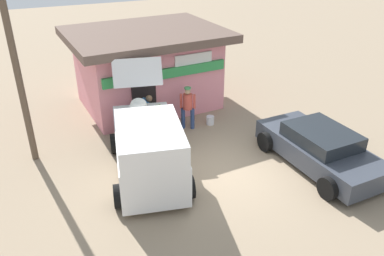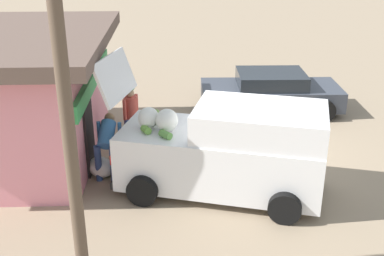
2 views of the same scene
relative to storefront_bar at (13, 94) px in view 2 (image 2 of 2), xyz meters
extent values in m
plane|color=gray|center=(0.71, -5.69, -1.59)|extent=(60.00, 60.00, 0.00)
cube|color=pink|center=(0.00, 0.01, -0.22)|extent=(5.24, 4.10, 2.74)
cube|color=green|center=(0.15, -1.91, 0.33)|extent=(4.71, 0.49, 0.36)
cube|color=black|center=(-0.74, -1.95, -0.59)|extent=(0.90, 0.13, 2.00)
cube|color=white|center=(1.24, -1.80, 0.61)|extent=(1.50, 0.18, 0.60)
cube|color=brown|center=(0.00, 0.01, 1.31)|extent=(6.23, 5.10, 0.31)
cube|color=white|center=(-1.56, -4.92, -0.83)|extent=(2.55, 4.46, 1.17)
cube|color=white|center=(-1.71, -5.71, 0.06)|extent=(2.17, 2.88, 0.61)
cube|color=black|center=(-1.95, -6.93, 0.03)|extent=(1.50, 0.37, 0.46)
cube|color=white|center=(-1.13, -2.71, 0.80)|extent=(1.64, 0.66, 0.89)
ellipsoid|color=silver|center=(-1.35, -3.40, -0.02)|extent=(0.53, 0.44, 0.44)
ellipsoid|color=silver|center=(-1.50, -3.80, -0.01)|extent=(0.56, 0.47, 0.47)
cylinder|color=#72AE45|center=(-1.27, -3.43, -0.19)|extent=(0.30, 0.22, 0.11)
cylinder|color=#669C3D|center=(-1.64, -3.38, -0.17)|extent=(0.26, 0.25, 0.15)
cylinder|color=#588F41|center=(-1.88, -3.80, -0.17)|extent=(0.30, 0.30, 0.15)
cylinder|color=olive|center=(-0.80, -3.52, -0.17)|extent=(0.32, 0.20, 0.15)
cube|color=black|center=(-1.15, -2.83, -1.33)|extent=(1.67, 0.40, 0.16)
cube|color=red|center=(-1.83, -2.68, -0.77)|extent=(0.15, 0.09, 0.20)
cube|color=red|center=(-0.47, -2.95, -0.77)|extent=(0.15, 0.09, 0.20)
cylinder|color=black|center=(-2.77, -6.14, -1.27)|extent=(0.34, 0.67, 0.64)
cylinder|color=black|center=(-0.89, -6.51, -1.27)|extent=(0.34, 0.67, 0.64)
cylinder|color=black|center=(-2.23, -3.34, -1.27)|extent=(0.34, 0.67, 0.64)
cylinder|color=black|center=(-0.35, -3.71, -1.27)|extent=(0.34, 0.67, 0.64)
cube|color=#383D47|center=(3.40, -6.54, -1.11)|extent=(2.02, 4.30, 0.61)
cube|color=#1E2328|center=(3.40, -6.54, -0.59)|extent=(1.68, 2.10, 0.42)
cylinder|color=black|center=(2.52, -8.02, -1.26)|extent=(0.26, 0.66, 0.65)
cylinder|color=black|center=(4.44, -7.91, -1.26)|extent=(0.26, 0.66, 0.65)
cylinder|color=black|center=(2.36, -5.17, -1.26)|extent=(0.26, 0.66, 0.65)
cylinder|color=black|center=(4.28, -5.06, -1.26)|extent=(0.26, 0.66, 0.65)
cylinder|color=navy|center=(0.78, -2.77, -1.20)|extent=(0.15, 0.15, 0.78)
cylinder|color=navy|center=(0.48, -2.61, -1.20)|extent=(0.15, 0.15, 0.78)
cylinder|color=#CC4C3F|center=(0.63, -2.69, -0.53)|extent=(0.46, 0.46, 0.55)
sphere|color=tan|center=(0.63, -2.69, -0.15)|extent=(0.21, 0.21, 0.21)
cylinder|color=#4C9959|center=(0.63, -2.69, -0.02)|extent=(0.23, 0.23, 0.05)
cylinder|color=#CC4C3F|center=(0.84, -2.81, -0.52)|extent=(0.09, 0.09, 0.53)
cylinder|color=#CC4C3F|center=(0.42, -2.57, -0.52)|extent=(0.09, 0.09, 0.53)
cylinder|color=navy|center=(-1.24, -2.23, -1.17)|extent=(0.15, 0.15, 0.84)
cylinder|color=navy|center=(-1.26, -2.57, -1.17)|extent=(0.15, 0.15, 0.84)
cylinder|color=#3872B2|center=(-1.02, -2.41, -0.55)|extent=(0.70, 0.38, 0.64)
sphere|color=#8C6647|center=(-0.71, -2.43, -0.29)|extent=(0.23, 0.23, 0.23)
cylinder|color=#3872B2|center=(-0.78, -2.19, -0.65)|extent=(0.09, 0.09, 0.57)
cylinder|color=#3872B2|center=(-0.81, -2.67, -0.65)|extent=(0.09, 0.09, 0.57)
ellipsoid|color=silver|center=(-1.03, -2.23, -1.37)|extent=(0.85, 0.85, 0.44)
cylinder|color=#5C9633|center=(-0.85, -1.90, -1.53)|extent=(0.33, 0.12, 0.11)
cylinder|color=#62AA40|center=(-0.90, -2.45, -1.52)|extent=(0.17, 0.31, 0.13)
cylinder|color=#70AD34|center=(-0.82, -2.30, -1.53)|extent=(0.24, 0.15, 0.12)
cylinder|color=#60AF44|center=(-0.81, -2.43, -1.52)|extent=(0.21, 0.29, 0.13)
cylinder|color=#6CAE42|center=(-0.70, -2.43, -1.52)|extent=(0.33, 0.22, 0.14)
cylinder|color=silver|center=(1.53, -2.72, -1.43)|extent=(0.29, 0.29, 0.32)
cylinder|color=brown|center=(-4.65, -2.73, 1.06)|extent=(0.20, 0.20, 5.31)
camera|label=1|loc=(-4.24, -14.57, 5.06)|focal=36.86mm
camera|label=2|loc=(-10.69, -4.67, 3.69)|focal=45.00mm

